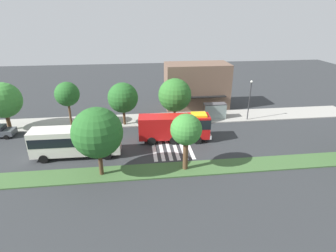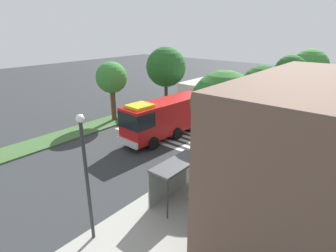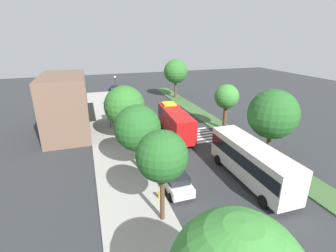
{
  "view_description": "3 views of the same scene",
  "coord_description": "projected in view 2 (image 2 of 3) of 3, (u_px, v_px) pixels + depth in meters",
  "views": [
    {
      "loc": [
        -5.79,
        -32.5,
        16.09
      ],
      "look_at": [
        -1.57,
        1.81,
        1.51
      ],
      "focal_mm": 29.18,
      "sensor_mm": 36.0,
      "label": 1
    },
    {
      "loc": [
        17.66,
        15.84,
        9.82
      ],
      "look_at": [
        -0.26,
        1.05,
        1.38
      ],
      "focal_mm": 29.2,
      "sensor_mm": 36.0,
      "label": 2
    },
    {
      "loc": [
        -29.31,
        10.8,
        12.53
      ],
      "look_at": [
        -0.13,
        1.06,
        1.28
      ],
      "focal_mm": 26.39,
      "sensor_mm": 36.0,
      "label": 3
    }
  ],
  "objects": [
    {
      "name": "parked_car_mid",
      "position": [
        256.0,
        109.0,
        31.41
      ],
      "size": [
        4.69,
        2.12,
        1.77
      ],
      "rotation": [
        0.0,
        0.0,
        0.01
      ],
      "color": "silver",
      "rests_on": "ground_plane"
    },
    {
      "name": "sidewalk",
      "position": [
        239.0,
        164.0,
        20.67
      ],
      "size": [
        60.0,
        5.29,
        0.14
      ],
      "primitive_type": "cube",
      "color": "#9E9B93",
      "rests_on": "ground_plane"
    },
    {
      "name": "ground_plane",
      "position": [
        158.0,
        138.0,
        25.63
      ],
      "size": [
        120.0,
        120.0,
        0.0
      ],
      "primitive_type": "plane",
      "color": "#2D3033"
    },
    {
      "name": "fire_truck",
      "position": [
        164.0,
        116.0,
        25.18
      ],
      "size": [
        9.62,
        3.19,
        3.77
      ],
      "rotation": [
        0.0,
        0.0,
        -0.06
      ],
      "color": "#B71414",
      "rests_on": "ground_plane"
    },
    {
      "name": "median_tree_west",
      "position": [
        112.0,
        78.0,
        28.83
      ],
      "size": [
        3.31,
        3.31,
        6.33
      ],
      "color": "#513823",
      "rests_on": "median_strip"
    },
    {
      "name": "fire_hydrant",
      "position": [
        273.0,
        113.0,
        31.38
      ],
      "size": [
        0.28,
        0.28,
        0.7
      ],
      "primitive_type": "cylinder",
      "color": "gold",
      "rests_on": "sidewalk"
    },
    {
      "name": "transit_bus",
      "position": [
        209.0,
        89.0,
        35.85
      ],
      "size": [
        10.27,
        2.95,
        3.55
      ],
      "rotation": [
        0.0,
        0.0,
        3.13
      ],
      "color": "silver",
      "rests_on": "ground_plane"
    },
    {
      "name": "storefront_building",
      "position": [
        307.0,
        164.0,
        12.53
      ],
      "size": [
        10.98,
        6.29,
        7.84
      ],
      "color": "brown",
      "rests_on": "ground_plane"
    },
    {
      "name": "sidewalk_tree_east",
      "position": [
        223.0,
        104.0,
        20.11
      ],
      "size": [
        4.98,
        4.98,
        6.83
      ],
      "color": "#47301E",
      "rests_on": "sidewalk"
    },
    {
      "name": "bench_near_shelter",
      "position": [
        208.0,
        166.0,
        19.25
      ],
      "size": [
        1.6,
        0.5,
        0.9
      ],
      "color": "#2D472D",
      "rests_on": "sidewalk"
    },
    {
      "name": "sidewalk_tree_west",
      "position": [
        290.0,
        71.0,
        31.16
      ],
      "size": [
        3.48,
        3.48,
        6.77
      ],
      "color": "#513823",
      "rests_on": "sidewalk"
    },
    {
      "name": "sidewalk_tree_far_west",
      "position": [
        309.0,
        67.0,
        37.69
      ],
      "size": [
        4.99,
        4.99,
        6.94
      ],
      "color": "#513823",
      "rests_on": "sidewalk"
    },
    {
      "name": "parked_car_west",
      "position": [
        291.0,
        91.0,
        40.84
      ],
      "size": [
        4.6,
        2.22,
        1.64
      ],
      "rotation": [
        0.0,
        0.0,
        -0.03
      ],
      "color": "#474C51",
      "rests_on": "ground_plane"
    },
    {
      "name": "sidewalk_tree_center",
      "position": [
        263.0,
        89.0,
        25.76
      ],
      "size": [
        4.46,
        4.46,
        6.43
      ],
      "color": "#513823",
      "rests_on": "sidewalk"
    },
    {
      "name": "bus_stop_shelter",
      "position": [
        173.0,
        172.0,
        15.9
      ],
      "size": [
        3.5,
        1.4,
        2.46
      ],
      "color": "#4C4C51",
      "rests_on": "sidewalk"
    },
    {
      "name": "median_tree_far_west",
      "position": [
        166.0,
        67.0,
        35.27
      ],
      "size": [
        5.13,
        5.13,
        7.38
      ],
      "color": "#47301E",
      "rests_on": "median_strip"
    },
    {
      "name": "median_strip",
      "position": [
        109.0,
        122.0,
        29.86
      ],
      "size": [
        60.0,
        3.0,
        0.14
      ],
      "primitive_type": "cube",
      "color": "#3D6033",
      "rests_on": "ground_plane"
    },
    {
      "name": "street_lamp",
      "position": [
        86.0,
        170.0,
        12.11
      ],
      "size": [
        0.36,
        0.36,
        6.3
      ],
      "color": "#2D2D30",
      "rests_on": "sidewalk"
    },
    {
      "name": "crosswalk",
      "position": [
        168.0,
        133.0,
        26.75
      ],
      "size": [
        4.95,
        10.1,
        0.01
      ],
      "color": "silver",
      "rests_on": "ground_plane"
    }
  ]
}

